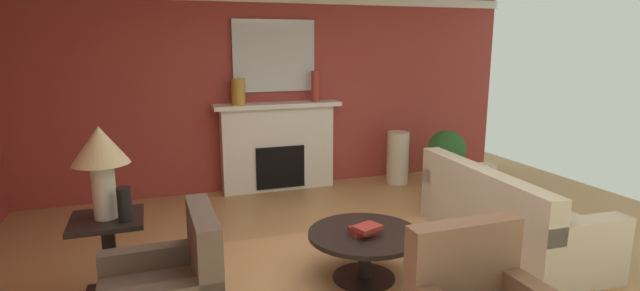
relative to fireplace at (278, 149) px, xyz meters
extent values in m
plane|color=tan|center=(-0.02, -2.85, -0.59)|extent=(8.89, 8.89, 0.00)
cube|color=#9E3833|center=(-0.02, 0.21, 0.79)|extent=(7.43, 0.12, 2.76)
cube|color=tan|center=(0.02, -2.95, -0.59)|extent=(3.54, 2.43, 0.01)
cube|color=white|center=(0.00, 0.01, 0.01)|extent=(1.60, 0.25, 1.19)
cube|color=black|center=(0.00, -0.01, -0.24)|extent=(0.70, 0.26, 0.60)
cube|color=white|center=(0.00, -0.02, 0.63)|extent=(1.80, 0.35, 0.06)
cube|color=silver|center=(0.00, 0.12, 1.31)|extent=(1.17, 0.04, 0.99)
cube|color=beige|center=(1.76, -2.75, -0.37)|extent=(1.01, 2.14, 0.45)
cube|color=beige|center=(1.41, -2.73, 0.06)|extent=(0.31, 2.11, 0.40)
cube|color=beige|center=(1.71, -3.70, -0.28)|extent=(0.91, 0.25, 0.62)
cube|color=beige|center=(1.81, -1.80, -0.28)|extent=(0.91, 0.25, 0.62)
cube|color=brown|center=(-1.40, -3.35, 0.10)|extent=(0.17, 0.80, 0.51)
cube|color=brown|center=(-1.72, -3.02, -0.29)|extent=(0.80, 0.15, 0.60)
cube|color=brown|center=(0.19, -4.13, 0.10)|extent=(0.80, 0.17, 0.51)
cylinder|color=black|center=(0.02, -2.95, -0.16)|extent=(1.00, 1.00, 0.04)
cylinder|color=black|center=(0.02, -2.95, -0.39)|extent=(0.12, 0.12, 0.41)
cylinder|color=black|center=(0.02, -2.95, -0.58)|extent=(0.56, 0.56, 0.03)
cube|color=black|center=(-2.08, -2.55, 0.09)|extent=(0.56, 0.56, 0.04)
cube|color=black|center=(-2.08, -2.55, -0.26)|extent=(0.10, 0.10, 0.66)
cylinder|color=beige|center=(-2.08, -2.55, 0.33)|extent=(0.18, 0.18, 0.45)
cone|color=#C6B284|center=(-2.08, -2.55, 0.71)|extent=(0.44, 0.44, 0.30)
cylinder|color=black|center=(-1.93, -2.67, 0.25)|extent=(0.11, 0.11, 0.27)
cylinder|color=#B7892D|center=(-0.55, -0.05, 0.84)|extent=(0.19, 0.19, 0.35)
cylinder|color=beige|center=(1.77, -0.30, -0.20)|extent=(0.33, 0.33, 0.78)
cylinder|color=#9E3328|center=(0.55, -0.05, 0.88)|extent=(0.11, 0.11, 0.44)
cube|color=maroon|center=(0.00, -2.98, -0.11)|extent=(0.24, 0.17, 0.06)
cube|color=maroon|center=(0.00, -3.04, -0.07)|extent=(0.27, 0.24, 0.04)
cylinder|color=#333333|center=(2.37, -0.67, -0.44)|extent=(0.32, 0.32, 0.30)
sphere|color=#28602D|center=(2.37, -0.67, -0.04)|extent=(0.56, 0.56, 0.56)
camera|label=1|loc=(-1.68, -6.62, 1.49)|focal=27.33mm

